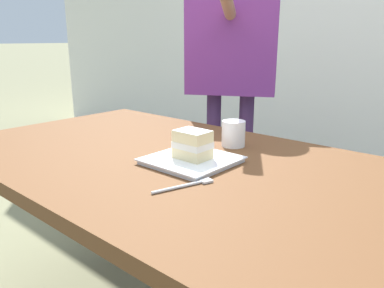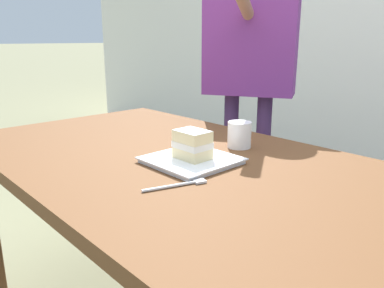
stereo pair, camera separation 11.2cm
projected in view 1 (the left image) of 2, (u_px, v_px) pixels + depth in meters
patio_table at (171, 185)px, 1.21m from camera, size 1.55×0.89×0.72m
dessert_plate at (192, 160)px, 1.13m from camera, size 0.24×0.24×0.02m
cake_slice at (193, 144)px, 1.12m from camera, size 0.10×0.09×0.08m
dessert_fork at (187, 185)px, 0.95m from camera, size 0.07×0.17×0.01m
coffee_cup at (233, 133)px, 1.30m from camera, size 0.08×0.08×0.09m
diner_person at (232, 40)px, 1.87m from camera, size 0.48×0.61×1.60m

